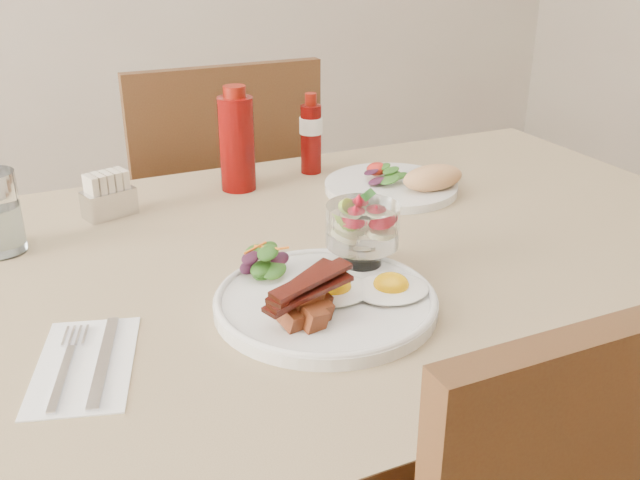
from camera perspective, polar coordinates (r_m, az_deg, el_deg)
table at (r=1.10m, az=1.79°, el=-4.79°), size 1.33×0.88×0.75m
chair_far at (r=1.72m, az=-8.12°, el=0.89°), size 0.42×0.42×0.93m
main_plate at (r=0.89m, az=0.44°, el=-5.04°), size 0.28×0.28×0.02m
fried_eggs at (r=0.90m, az=3.40°, el=-3.82°), size 0.19×0.14×0.03m
bacon_potato_pile at (r=0.83m, az=-1.05°, el=-4.83°), size 0.12×0.08×0.05m
side_salad at (r=0.94m, az=-4.40°, el=-1.76°), size 0.07×0.07×0.04m
fruit_cup at (r=0.96m, az=3.41°, el=1.14°), size 0.10×0.10×0.10m
second_plate at (r=1.29m, az=6.46°, el=4.53°), size 0.24×0.24×0.06m
ketchup_bottle at (r=1.28m, az=-6.67°, el=7.81°), size 0.08×0.08×0.19m
hot_sauce_bottle at (r=1.37m, az=-0.73°, el=8.42°), size 0.06×0.06×0.15m
sugar_caddy at (r=1.22m, az=-16.57°, el=3.31°), size 0.09×0.07×0.07m
napkin_cutlery at (r=0.83m, az=-18.20°, el=-9.37°), size 0.15×0.21×0.01m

